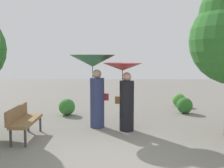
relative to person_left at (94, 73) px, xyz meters
The scene contains 7 objects.
ground_plane 2.80m from the person_left, 76.90° to the right, with size 40.00×40.00×0.00m, color slate.
person_left is the anchor object (origin of this frame).
person_right 1.00m from the person_left, 21.82° to the right, with size 1.12×1.12×1.93m.
park_bench 2.35m from the person_left, 146.13° to the right, with size 0.52×1.51×0.83m.
bush_path_left 4.95m from the person_left, 45.99° to the left, with size 0.56×0.56×0.56m, color #4C9338.
bush_path_right 2.43m from the person_left, 123.81° to the left, with size 0.59×0.59×0.59m, color #387F33.
bush_behind_bench 4.03m from the person_left, 32.83° to the left, with size 0.59×0.59×0.59m, color #2D6B28.
Camera 1 is at (0.15, -5.64, 2.09)m, focal length 43.09 mm.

